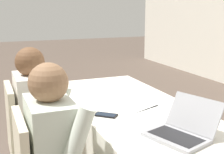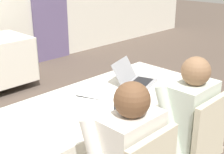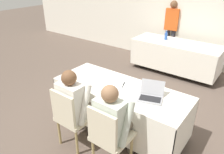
# 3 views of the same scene
# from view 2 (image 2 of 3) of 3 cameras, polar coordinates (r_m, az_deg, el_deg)

# --- Properties ---
(conference_table_near) EXTENTS (2.05, 0.79, 0.75)m
(conference_table_near) POSITION_cam_2_polar(r_m,az_deg,el_deg) (2.52, -3.29, -8.05)
(conference_table_near) COLOR white
(conference_table_near) RESTS_ON ground_plane
(laptop) EXTENTS (0.40, 0.40, 0.20)m
(laptop) POSITION_cam_2_polar(r_m,az_deg,el_deg) (2.75, 4.29, -0.50)
(laptop) COLOR #99999E
(laptop) RESTS_ON conference_table_near
(cell_phone) EXTENTS (0.15, 0.16, 0.01)m
(cell_phone) POSITION_cam_2_polar(r_m,az_deg,el_deg) (2.29, 1.35, -5.94)
(cell_phone) COLOR black
(cell_phone) RESTS_ON conference_table_near
(paper_beside_laptop) EXTENTS (0.30, 0.35, 0.00)m
(paper_beside_laptop) POSITION_cam_2_polar(r_m,az_deg,el_deg) (2.40, -4.80, -4.83)
(paper_beside_laptop) COLOR white
(paper_beside_laptop) RESTS_ON conference_table_near
(paper_centre_table) EXTENTS (0.28, 0.34, 0.00)m
(paper_centre_table) POSITION_cam_2_polar(r_m,az_deg,el_deg) (2.59, 6.30, -2.87)
(paper_centre_table) COLOR white
(paper_centre_table) RESTS_ON conference_table_near
(paper_left_edge) EXTENTS (0.31, 0.36, 0.00)m
(paper_left_edge) POSITION_cam_2_polar(r_m,az_deg,el_deg) (2.56, -2.97, -3.08)
(paper_left_edge) COLOR white
(paper_left_edge) RESTS_ON conference_table_near
(chair_near_right) EXTENTS (0.44, 0.44, 0.92)m
(chair_near_right) POSITION_cam_2_polar(r_m,az_deg,el_deg) (2.39, 14.38, -12.05)
(chair_near_right) COLOR tan
(chair_near_right) RESTS_ON ground_plane
(person_white_shirt) EXTENTS (0.50, 0.52, 1.18)m
(person_white_shirt) POSITION_cam_2_polar(r_m,az_deg,el_deg) (2.36, 12.54, -7.91)
(person_white_shirt) COLOR #665B4C
(person_white_shirt) RESTS_ON ground_plane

